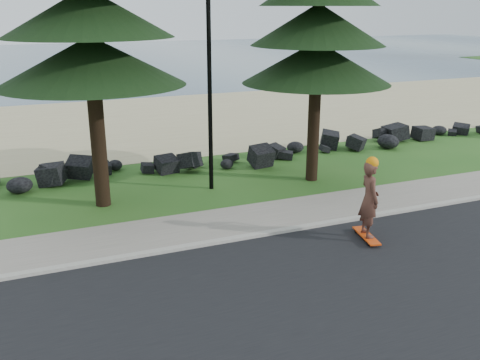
{
  "coord_description": "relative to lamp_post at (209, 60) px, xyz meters",
  "views": [
    {
      "loc": [
        -5.37,
        -12.46,
        5.67
      ],
      "look_at": [
        -0.29,
        0.0,
        1.29
      ],
      "focal_mm": 40.0,
      "sensor_mm": 36.0,
      "label": 1
    }
  ],
  "objects": [
    {
      "name": "ground",
      "position": [
        0.0,
        -3.2,
        -4.13
      ],
      "size": [
        160.0,
        160.0,
        0.0
      ],
      "primitive_type": "plane",
      "color": "#26571B",
      "rests_on": "ground"
    },
    {
      "name": "road",
      "position": [
        0.0,
        -7.7,
        -4.12
      ],
      "size": [
        160.0,
        7.0,
        0.02
      ],
      "primitive_type": "cube",
      "color": "black",
      "rests_on": "ground"
    },
    {
      "name": "kerb",
      "position": [
        0.0,
        -4.1,
        -4.08
      ],
      "size": [
        160.0,
        0.2,
        0.1
      ],
      "primitive_type": "cube",
      "color": "#AFAA9E",
      "rests_on": "ground"
    },
    {
      "name": "sidewalk",
      "position": [
        0.0,
        -3.0,
        -4.09
      ],
      "size": [
        160.0,
        2.0,
        0.08
      ],
      "primitive_type": "cube",
      "color": "gray",
      "rests_on": "ground"
    },
    {
      "name": "beach_sand",
      "position": [
        0.0,
        11.3,
        -4.13
      ],
      "size": [
        160.0,
        15.0,
        0.01
      ],
      "primitive_type": "cube",
      "color": "tan",
      "rests_on": "ground"
    },
    {
      "name": "ocean",
      "position": [
        0.0,
        47.8,
        -4.13
      ],
      "size": [
        160.0,
        58.0,
        0.01
      ],
      "primitive_type": "cube",
      "color": "#37536A",
      "rests_on": "ground"
    },
    {
      "name": "seawall_boulders",
      "position": [
        0.0,
        2.4,
        -4.13
      ],
      "size": [
        60.0,
        2.4,
        1.1
      ],
      "primitive_type": null,
      "color": "black",
      "rests_on": "ground"
    },
    {
      "name": "lamp_post",
      "position": [
        0.0,
        0.0,
        0.0
      ],
      "size": [
        0.25,
        0.14,
        8.14
      ],
      "color": "black",
      "rests_on": "ground"
    },
    {
      "name": "skateboarder",
      "position": [
        2.33,
        -5.3,
        -3.04
      ],
      "size": [
        0.6,
        1.2,
        2.18
      ],
      "rotation": [
        0.0,
        0.0,
        1.37
      ],
      "color": "#D93F0C",
      "rests_on": "ground"
    }
  ]
}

